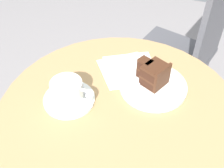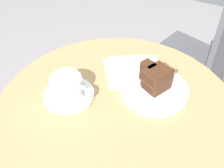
% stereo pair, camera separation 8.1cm
% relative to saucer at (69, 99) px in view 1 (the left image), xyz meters
% --- Properties ---
extents(cafe_table, '(0.70, 0.70, 0.75)m').
position_rel_saucer_xyz_m(cafe_table, '(0.15, 0.01, -0.14)').
color(cafe_table, '#A37F51').
rests_on(cafe_table, ground).
extents(saucer, '(0.15, 0.15, 0.01)m').
position_rel_saucer_xyz_m(saucer, '(0.00, 0.00, 0.00)').
color(saucer, silver).
rests_on(saucer, cafe_table).
extents(coffee_cup, '(0.12, 0.09, 0.06)m').
position_rel_saucer_xyz_m(coffee_cup, '(0.00, -0.00, 0.04)').
color(coffee_cup, silver).
rests_on(coffee_cup, saucer).
extents(teaspoon, '(0.06, 0.08, 0.00)m').
position_rel_saucer_xyz_m(teaspoon, '(0.05, 0.01, 0.01)').
color(teaspoon, silver).
rests_on(teaspoon, saucer).
extents(cake_plate, '(0.20, 0.20, 0.01)m').
position_rel_saucer_xyz_m(cake_plate, '(0.22, 0.13, 0.00)').
color(cake_plate, silver).
rests_on(cake_plate, cafe_table).
extents(cake_slice, '(0.10, 0.09, 0.07)m').
position_rel_saucer_xyz_m(cake_slice, '(0.22, 0.14, 0.04)').
color(cake_slice, '#381E14').
rests_on(cake_slice, cake_plate).
extents(fork, '(0.03, 0.13, 0.00)m').
position_rel_saucer_xyz_m(fork, '(0.18, 0.15, 0.01)').
color(fork, silver).
rests_on(fork, cake_plate).
extents(napkin, '(0.23, 0.22, 0.00)m').
position_rel_saucer_xyz_m(napkin, '(0.13, 0.18, -0.00)').
color(napkin, silver).
rests_on(napkin, cafe_table).
extents(cafe_chair, '(0.48, 0.48, 0.92)m').
position_rel_saucer_xyz_m(cafe_chair, '(0.31, 0.70, -0.23)').
color(cafe_chair, '#4C4C51').
rests_on(cafe_chair, ground).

